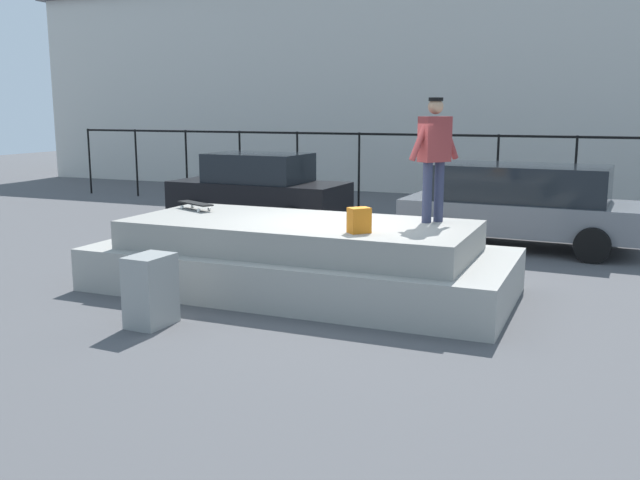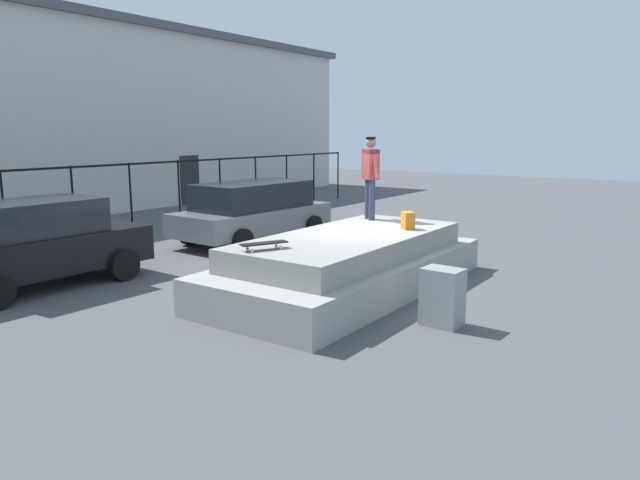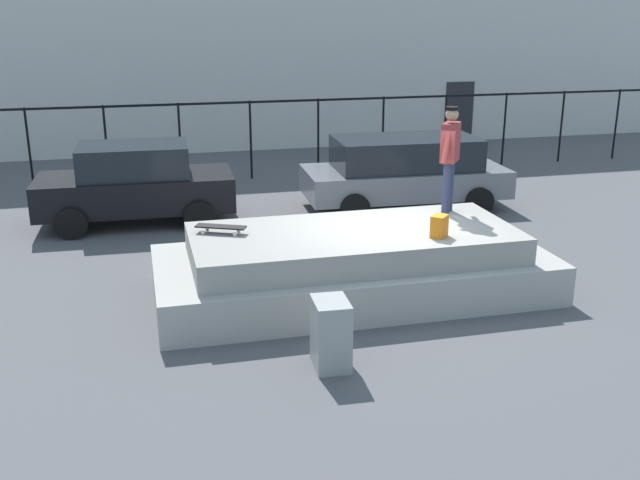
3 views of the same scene
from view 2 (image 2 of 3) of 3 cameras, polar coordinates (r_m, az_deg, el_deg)
name	(u,v)px [view 2 (image 2 of 3)]	position (r m, az deg, el deg)	size (l,w,h in m)	color
ground_plane	(360,281)	(11.90, 3.92, -3.98)	(60.00, 60.00, 0.00)	#4C4C4F
concrete_ledge	(349,264)	(11.19, 2.89, -2.35)	(6.26, 2.76, 1.06)	#9E9B93
skateboarder	(370,172)	(12.86, 4.93, 6.65)	(0.60, 0.77, 1.80)	#2D334C
skateboard	(264,244)	(9.64, -5.49, -0.36)	(0.80, 0.52, 0.12)	black
backpack	(408,221)	(11.75, 8.57, 1.89)	(0.28, 0.20, 0.34)	orange
car_black_sedan_near	(38,243)	(12.49, -25.82, -0.26)	(4.12, 2.10, 1.70)	black
car_grey_hatchback_mid	(253,210)	(16.04, -6.55, 2.94)	(4.64, 2.32, 1.63)	slate
utility_box	(442,297)	(9.29, 11.83, -5.47)	(0.44, 0.60, 0.91)	gray
fence_row	(103,189)	(17.51, -20.44, 4.70)	(24.06, 0.06, 2.08)	black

